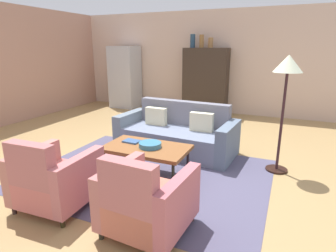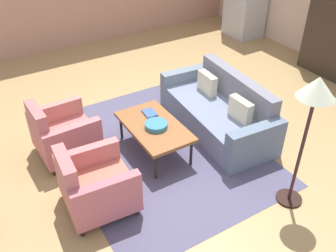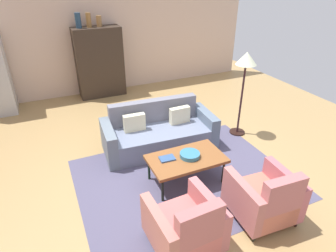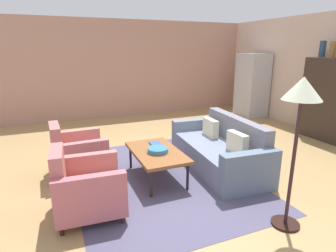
{
  "view_description": "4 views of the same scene",
  "coord_description": "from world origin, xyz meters",
  "px_view_note": "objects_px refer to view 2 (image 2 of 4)",
  "views": [
    {
      "loc": [
        1.95,
        -3.8,
        1.82
      ],
      "look_at": [
        0.33,
        -0.09,
        0.67
      ],
      "focal_mm": 29.92,
      "sensor_mm": 36.0,
      "label": 1
    },
    {
      "loc": [
        3.96,
        -2.55,
        3.44
      ],
      "look_at": [
        0.46,
        -0.44,
        0.59
      ],
      "focal_mm": 39.91,
      "sensor_mm": 36.0,
      "label": 2
    },
    {
      "loc": [
        -1.63,
        -3.8,
        3.07
      ],
      "look_at": [
        0.14,
        0.14,
        0.71
      ],
      "focal_mm": 30.93,
      "sensor_mm": 36.0,
      "label": 3
    },
    {
      "loc": [
        3.96,
        -1.88,
        1.99
      ],
      "look_at": [
        -0.05,
        -0.21,
        0.77
      ],
      "focal_mm": 29.63,
      "sensor_mm": 36.0,
      "label": 4
    }
  ],
  "objects_px": {
    "fruit_bowl": "(156,125)",
    "floor_lamp": "(314,101)",
    "coffee_table": "(154,127)",
    "armchair_left": "(61,135)",
    "couch": "(221,112)",
    "book_stack": "(150,113)",
    "armchair_right": "(93,187)"
  },
  "relations": [
    {
      "from": "fruit_bowl",
      "to": "floor_lamp",
      "type": "distance_m",
      "value": 2.15
    },
    {
      "from": "armchair_right",
      "to": "fruit_bowl",
      "type": "relative_size",
      "value": 2.77
    },
    {
      "from": "couch",
      "to": "fruit_bowl",
      "type": "bearing_deg",
      "value": 96.65
    },
    {
      "from": "book_stack",
      "to": "armchair_right",
      "type": "bearing_deg",
      "value": -54.69
    },
    {
      "from": "coffee_table",
      "to": "book_stack",
      "type": "bearing_deg",
      "value": 163.31
    },
    {
      "from": "couch",
      "to": "fruit_bowl",
      "type": "xyz_separation_m",
      "value": [
        0.05,
        -1.19,
        0.2
      ]
    },
    {
      "from": "couch",
      "to": "armchair_left",
      "type": "bearing_deg",
      "value": 79.61
    },
    {
      "from": "armchair_right",
      "to": "fruit_bowl",
      "type": "xyz_separation_m",
      "value": [
        -0.54,
        1.17,
        0.15
      ]
    },
    {
      "from": "couch",
      "to": "floor_lamp",
      "type": "bearing_deg",
      "value": 176.55
    },
    {
      "from": "armchair_right",
      "to": "book_stack",
      "type": "xyz_separation_m",
      "value": [
        -0.89,
        1.25,
        0.12
      ]
    },
    {
      "from": "coffee_table",
      "to": "fruit_bowl",
      "type": "height_order",
      "value": "fruit_bowl"
    },
    {
      "from": "armchair_left",
      "to": "fruit_bowl",
      "type": "height_order",
      "value": "armchair_left"
    },
    {
      "from": "armchair_left",
      "to": "floor_lamp",
      "type": "height_order",
      "value": "floor_lamp"
    },
    {
      "from": "floor_lamp",
      "to": "coffee_table",
      "type": "bearing_deg",
      "value": -150.9
    },
    {
      "from": "floor_lamp",
      "to": "fruit_bowl",
      "type": "bearing_deg",
      "value": -150.02
    },
    {
      "from": "armchair_left",
      "to": "floor_lamp",
      "type": "distance_m",
      "value": 3.34
    },
    {
      "from": "armchair_left",
      "to": "couch",
      "type": "bearing_deg",
      "value": 73.25
    },
    {
      "from": "fruit_bowl",
      "to": "floor_lamp",
      "type": "height_order",
      "value": "floor_lamp"
    },
    {
      "from": "armchair_right",
      "to": "fruit_bowl",
      "type": "distance_m",
      "value": 1.29
    },
    {
      "from": "armchair_left",
      "to": "book_stack",
      "type": "height_order",
      "value": "armchair_left"
    },
    {
      "from": "coffee_table",
      "to": "armchair_left",
      "type": "relative_size",
      "value": 1.36
    },
    {
      "from": "couch",
      "to": "armchair_right",
      "type": "bearing_deg",
      "value": 108.08
    },
    {
      "from": "coffee_table",
      "to": "floor_lamp",
      "type": "xyz_separation_m",
      "value": [
        1.73,
        0.96,
        1.03
      ]
    },
    {
      "from": "fruit_bowl",
      "to": "armchair_right",
      "type": "bearing_deg",
      "value": -65.36
    },
    {
      "from": "coffee_table",
      "to": "armchair_right",
      "type": "xyz_separation_m",
      "value": [
        0.6,
        -1.17,
        -0.07
      ]
    },
    {
      "from": "armchair_right",
      "to": "floor_lamp",
      "type": "distance_m",
      "value": 2.65
    },
    {
      "from": "armchair_left",
      "to": "fruit_bowl",
      "type": "distance_m",
      "value": 1.35
    },
    {
      "from": "coffee_table",
      "to": "armchair_left",
      "type": "bearing_deg",
      "value": -117.12
    },
    {
      "from": "coffee_table",
      "to": "fruit_bowl",
      "type": "bearing_deg",
      "value": -0.0
    },
    {
      "from": "floor_lamp",
      "to": "book_stack",
      "type": "bearing_deg",
      "value": -156.61
    },
    {
      "from": "couch",
      "to": "coffee_table",
      "type": "distance_m",
      "value": 1.19
    },
    {
      "from": "book_stack",
      "to": "coffee_table",
      "type": "bearing_deg",
      "value": -16.69
    }
  ]
}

